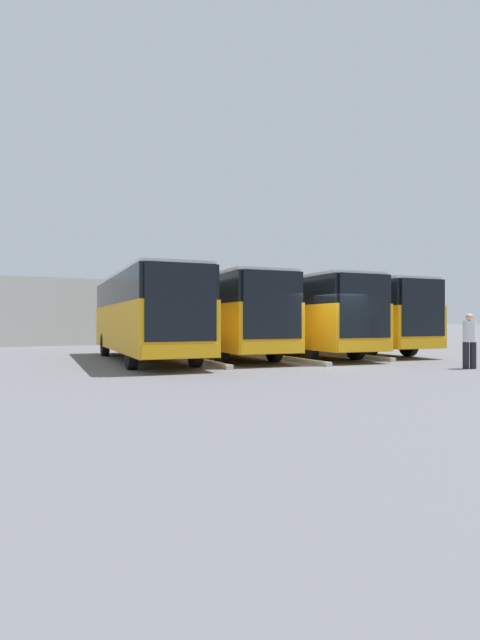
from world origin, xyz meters
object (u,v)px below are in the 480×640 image
bus_3 (144,313)px  pedestrian (469,339)px  bus_2 (218,314)px  bus_1 (292,314)px  bus_0 (344,315)px

bus_3 → pedestrian: bearing=141.6°
bus_2 → bus_3: (3.47, 0.66, 0.00)m
pedestrian → bus_1: bearing=138.9°
bus_3 → bus_2: bearing=-164.1°
bus_3 → pedestrian: bus_3 is taller
bus_2 → bus_3: size_ratio=1.00×
bus_0 → bus_1: size_ratio=1.00×
bus_1 → bus_2: 3.51m
bus_0 → bus_2: (6.94, 0.01, 0.00)m
bus_1 → pedestrian: bus_1 is taller
bus_2 → bus_3: 3.53m
bus_2 → bus_1: bearing=175.9°
bus_2 → bus_3: bearing=15.9°
bus_0 → pedestrian: bearing=82.5°
bus_3 → bus_0: bearing=-171.2°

